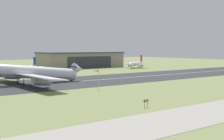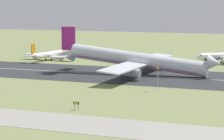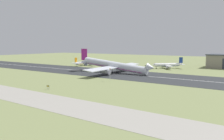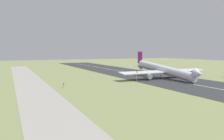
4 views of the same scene
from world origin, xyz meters
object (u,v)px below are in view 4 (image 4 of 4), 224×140
at_px(windsock_pole, 137,73).
at_px(airplane_landing, 164,70).
at_px(runway_sign, 64,84).
at_px(airplane_parked_west, 153,67).

bearing_deg(windsock_pole, airplane_landing, 119.51).
relative_size(windsock_pole, runway_sign, 3.60).
relative_size(airplane_landing, windsock_pole, 8.87).
height_order(airplane_parked_west, runway_sign, airplane_parked_west).
xyz_separation_m(airplane_landing, windsock_pole, (16.15, -28.54, 0.96)).
height_order(airplane_parked_west, windsock_pole, airplane_parked_west).
distance_m(airplane_landing, airplane_parked_west, 58.23).
bearing_deg(airplane_parked_west, runway_sign, -57.65).
xyz_separation_m(windsock_pole, runway_sign, (-8.76, -33.57, -4.52)).
bearing_deg(runway_sign, airplane_parked_west, 122.35).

